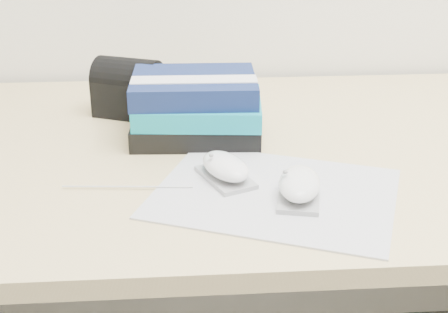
{
  "coord_description": "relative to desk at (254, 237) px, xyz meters",
  "views": [
    {
      "loc": [
        -0.14,
        0.56,
        1.16
      ],
      "look_at": [
        -0.08,
        1.44,
        0.77
      ],
      "focal_mm": 50.0,
      "sensor_mm": 36.0,
      "label": 1
    }
  ],
  "objects": [
    {
      "name": "mousepad",
      "position": [
        -0.0,
        -0.26,
        0.24
      ],
      "size": [
        0.42,
        0.38,
        0.0
      ],
      "primitive_type": "cube",
      "rotation": [
        0.0,
        0.0,
        -0.38
      ],
      "color": "#9C9DA5",
      "rests_on": "desk"
    },
    {
      "name": "desk",
      "position": [
        0.0,
        0.0,
        0.0
      ],
      "size": [
        1.6,
        0.8,
        0.73
      ],
      "color": "tan",
      "rests_on": "ground"
    },
    {
      "name": "mouse_front",
      "position": [
        0.03,
        -0.28,
        0.26
      ],
      "size": [
        0.08,
        0.12,
        0.05
      ],
      "color": "#979799",
      "rests_on": "mousepad"
    },
    {
      "name": "pouch",
      "position": [
        -0.24,
        0.11,
        0.29
      ],
      "size": [
        0.15,
        0.13,
        0.11
      ],
      "color": "black",
      "rests_on": "desk"
    },
    {
      "name": "book_stack",
      "position": [
        -0.11,
        -0.02,
        0.29
      ],
      "size": [
        0.24,
        0.2,
        0.11
      ],
      "color": "black",
      "rests_on": "desk"
    },
    {
      "name": "usb_cable",
      "position": [
        -0.22,
        -0.23,
        0.24
      ],
      "size": [
        0.2,
        0.02,
        0.0
      ],
      "primitive_type": "cylinder",
      "rotation": [
        0.0,
        1.57,
        -0.08
      ],
      "color": "silver",
      "rests_on": "mousepad"
    },
    {
      "name": "mouse_rear",
      "position": [
        -0.07,
        -0.21,
        0.26
      ],
      "size": [
        0.1,
        0.12,
        0.04
      ],
      "color": "#9D9C9F",
      "rests_on": "mousepad"
    }
  ]
}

